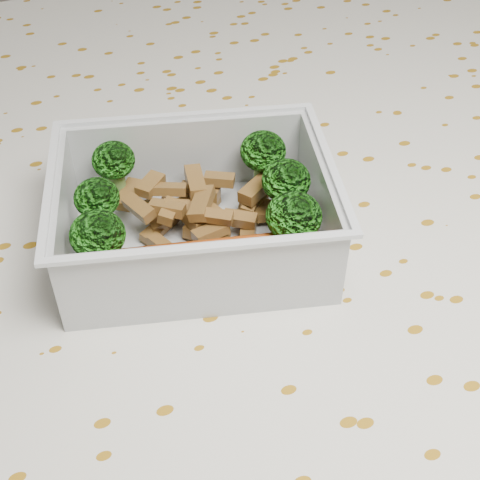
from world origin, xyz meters
name	(u,v)px	position (x,y,z in m)	size (l,w,h in m)	color
dining_table	(240,357)	(0.00, 0.00, 0.67)	(1.40, 0.90, 0.75)	brown
tablecloth	(240,312)	(0.00, 0.00, 0.72)	(1.46, 0.96, 0.19)	silver
lunch_container	(195,222)	(-0.02, 0.03, 0.78)	(0.20, 0.17, 0.06)	silver
broccoli_florets	(202,195)	(-0.01, 0.04, 0.80)	(0.16, 0.13, 0.05)	#608C3F
meat_pile	(201,208)	(-0.01, 0.05, 0.77)	(0.11, 0.09, 0.03)	brown
sausage	(207,261)	(-0.02, 0.00, 0.78)	(0.15, 0.05, 0.03)	#AF4311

